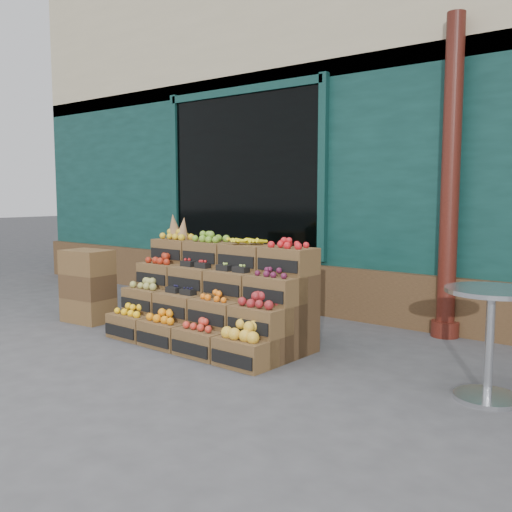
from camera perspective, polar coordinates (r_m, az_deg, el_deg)
The scene contains 6 objects.
ground at distance 5.09m, azimuth -3.21°, elevation -10.41°, with size 60.00×60.00×0.00m, color #424245.
shop_facade at distance 9.37m, azimuth 18.50°, elevation 11.71°, with size 12.00×6.24×4.80m.
crate_display at distance 5.62m, azimuth -4.26°, elevation -4.76°, with size 2.01×1.01×1.24m.
spare_crates at distance 6.77m, azimuth -16.48°, elevation -2.88°, with size 0.58×0.42×0.82m.
bistro_table at distance 4.36m, azimuth 22.37°, elevation -6.93°, with size 0.64×0.64×0.80m.
shopkeeper at distance 7.99m, azimuth 2.85°, elevation 2.53°, with size 0.68×0.45×1.87m, color #154B23.
Camera 1 is at (3.25, -3.63, 1.46)m, focal length 40.00 mm.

